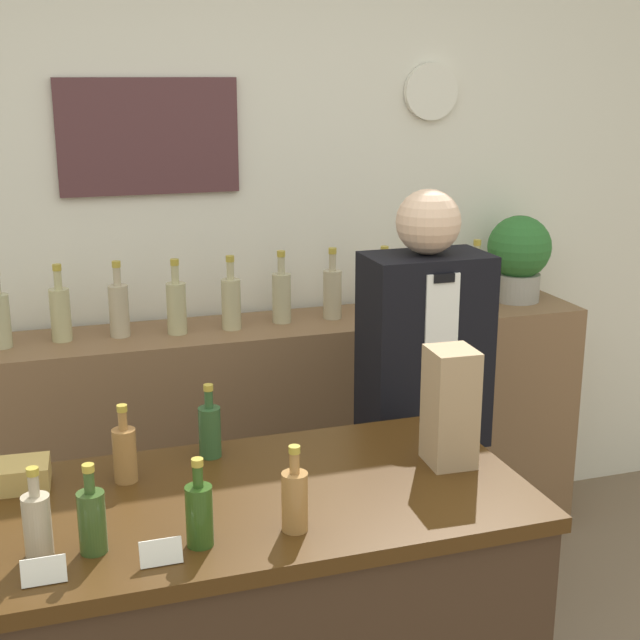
% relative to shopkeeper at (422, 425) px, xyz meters
% --- Properties ---
extents(back_wall, '(5.20, 0.09, 2.70)m').
position_rel_shopkeeper_xyz_m(back_wall, '(-0.44, 0.91, 0.56)').
color(back_wall, silver).
rests_on(back_wall, ground_plane).
extents(back_shelf, '(2.35, 0.39, 1.00)m').
position_rel_shopkeeper_xyz_m(back_shelf, '(-0.24, 0.65, -0.29)').
color(back_shelf, brown).
rests_on(back_shelf, ground_plane).
extents(shopkeeper, '(0.40, 0.25, 1.59)m').
position_rel_shopkeeper_xyz_m(shopkeeper, '(0.00, 0.00, 0.00)').
color(shopkeeper, black).
rests_on(shopkeeper, ground_plane).
extents(potted_plant, '(0.27, 0.27, 0.36)m').
position_rel_shopkeeper_xyz_m(potted_plant, '(0.74, 0.69, 0.41)').
color(potted_plant, '#9E998E').
rests_on(potted_plant, back_shelf).
extents(paper_bag, '(0.12, 0.13, 0.32)m').
position_rel_shopkeeper_xyz_m(paper_bag, '(-0.19, -0.58, 0.30)').
color(paper_bag, tan).
rests_on(paper_bag, display_counter).
extents(price_card_left, '(0.09, 0.02, 0.06)m').
position_rel_shopkeeper_xyz_m(price_card_left, '(-1.23, -0.86, 0.17)').
color(price_card_left, white).
rests_on(price_card_left, display_counter).
extents(price_card_right, '(0.09, 0.02, 0.06)m').
position_rel_shopkeeper_xyz_m(price_card_right, '(-0.99, -0.86, 0.17)').
color(price_card_right, white).
rests_on(price_card_right, display_counter).
extents(gift_box, '(0.16, 0.13, 0.06)m').
position_rel_shopkeeper_xyz_m(gift_box, '(-1.28, -0.38, 0.17)').
color(gift_box, tan).
rests_on(gift_box, display_counter).
extents(counter_bottle_0, '(0.06, 0.06, 0.21)m').
position_rel_shopkeeper_xyz_m(counter_bottle_0, '(-1.24, -0.74, 0.22)').
color(counter_bottle_0, tan).
rests_on(counter_bottle_0, display_counter).
extents(counter_bottle_1, '(0.06, 0.06, 0.21)m').
position_rel_shopkeeper_xyz_m(counter_bottle_1, '(-1.12, -0.76, 0.22)').
color(counter_bottle_1, '#355122').
rests_on(counter_bottle_1, display_counter).
extents(counter_bottle_2, '(0.06, 0.06, 0.21)m').
position_rel_shopkeeper_xyz_m(counter_bottle_2, '(-1.02, -0.43, 0.22)').
color(counter_bottle_2, '#A1703D').
rests_on(counter_bottle_2, display_counter).
extents(counter_bottle_3, '(0.06, 0.06, 0.21)m').
position_rel_shopkeeper_xyz_m(counter_bottle_3, '(-0.90, -0.80, 0.22)').
color(counter_bottle_3, '#2C4E1A').
rests_on(counter_bottle_3, display_counter).
extents(counter_bottle_4, '(0.06, 0.06, 0.21)m').
position_rel_shopkeeper_xyz_m(counter_bottle_4, '(-0.78, -0.34, 0.22)').
color(counter_bottle_4, '#2D522B').
rests_on(counter_bottle_4, display_counter).
extents(counter_bottle_5, '(0.06, 0.06, 0.21)m').
position_rel_shopkeeper_xyz_m(counter_bottle_5, '(-0.68, -0.80, 0.22)').
color(counter_bottle_5, '#A5733E').
rests_on(counter_bottle_5, display_counter).
extents(shelf_bottle_0, '(0.07, 0.07, 0.28)m').
position_rel_shopkeeper_xyz_m(shelf_bottle_0, '(-1.33, 0.65, 0.32)').
color(shelf_bottle_0, tan).
rests_on(shelf_bottle_0, back_shelf).
extents(shelf_bottle_1, '(0.07, 0.07, 0.28)m').
position_rel_shopkeeper_xyz_m(shelf_bottle_1, '(-1.13, 0.67, 0.32)').
color(shelf_bottle_1, tan).
rests_on(shelf_bottle_1, back_shelf).
extents(shelf_bottle_2, '(0.07, 0.07, 0.28)m').
position_rel_shopkeeper_xyz_m(shelf_bottle_2, '(-0.92, 0.66, 0.32)').
color(shelf_bottle_2, tan).
rests_on(shelf_bottle_2, back_shelf).
extents(shelf_bottle_3, '(0.07, 0.07, 0.28)m').
position_rel_shopkeeper_xyz_m(shelf_bottle_3, '(-0.71, 0.63, 0.32)').
color(shelf_bottle_3, tan).
rests_on(shelf_bottle_3, back_shelf).
extents(shelf_bottle_4, '(0.07, 0.07, 0.28)m').
position_rel_shopkeeper_xyz_m(shelf_bottle_4, '(-0.51, 0.63, 0.32)').
color(shelf_bottle_4, tan).
rests_on(shelf_bottle_4, back_shelf).
extents(shelf_bottle_5, '(0.07, 0.07, 0.28)m').
position_rel_shopkeeper_xyz_m(shelf_bottle_5, '(-0.30, 0.67, 0.32)').
color(shelf_bottle_5, tan).
rests_on(shelf_bottle_5, back_shelf).
extents(shelf_bottle_6, '(0.07, 0.07, 0.28)m').
position_rel_shopkeeper_xyz_m(shelf_bottle_6, '(-0.10, 0.66, 0.32)').
color(shelf_bottle_6, tan).
rests_on(shelf_bottle_6, back_shelf).
extents(shelf_bottle_7, '(0.07, 0.07, 0.28)m').
position_rel_shopkeeper_xyz_m(shelf_bottle_7, '(0.11, 0.63, 0.32)').
color(shelf_bottle_7, tan).
rests_on(shelf_bottle_7, back_shelf).
extents(shelf_bottle_8, '(0.07, 0.07, 0.28)m').
position_rel_shopkeeper_xyz_m(shelf_bottle_8, '(0.32, 0.64, 0.32)').
color(shelf_bottle_8, tan).
rests_on(shelf_bottle_8, back_shelf).
extents(shelf_bottle_9, '(0.07, 0.07, 0.28)m').
position_rel_shopkeeper_xyz_m(shelf_bottle_9, '(0.52, 0.65, 0.32)').
color(shelf_bottle_9, tan).
rests_on(shelf_bottle_9, back_shelf).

